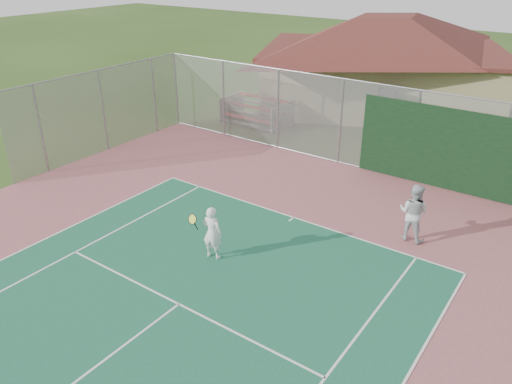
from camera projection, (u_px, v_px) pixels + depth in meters
back_fence at (416, 140)px, 18.36m from camera, size 20.08×0.11×3.53m
side_fence_left at (103, 111)px, 21.34m from camera, size 0.08×9.00×3.50m
clubhouse at (383, 53)px, 27.02m from camera, size 15.83×13.51×5.78m
bleachers at (256, 111)px, 25.14m from camera, size 3.38×2.08×1.24m
player_white_front at (212, 233)px, 13.98m from camera, size 0.94×0.70×1.61m
player_grey_back at (413, 213)px, 14.85m from camera, size 0.90×0.71×1.82m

